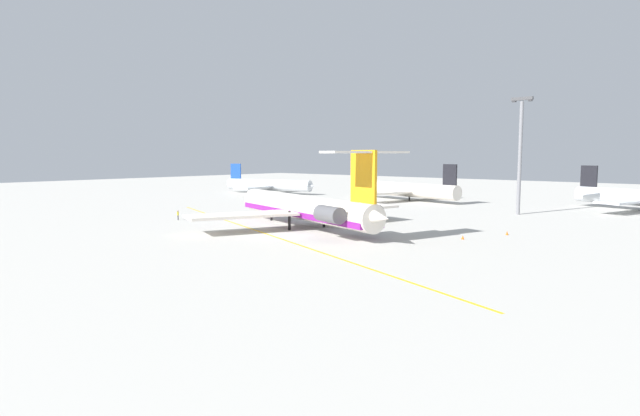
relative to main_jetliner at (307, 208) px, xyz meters
name	(u,v)px	position (x,y,z in m)	size (l,w,h in m)	color
ground	(269,236)	(0.80, -8.68, -3.24)	(367.33, 367.33, 0.00)	#B7B5AD
main_jetliner	(307,208)	(0.00, 0.00, 0.00)	(39.97, 35.87, 11.90)	silver
airliner_far_left	(271,185)	(-57.74, 47.37, -0.70)	(28.68, 28.64, 8.65)	silver
airliner_mid_left	(407,190)	(-15.34, 53.46, -0.54)	(30.59, 30.46, 9.18)	silver
ground_crew_near_nose	(329,204)	(-15.99, 24.18, -2.11)	(0.29, 0.44, 1.80)	black
ground_crew_near_tail	(178,214)	(-24.35, -6.66, -2.19)	(0.27, 0.38, 1.66)	black
ground_crew_portside	(340,206)	(-11.88, 22.83, -2.15)	(0.43, 0.28, 1.74)	black
ground_crew_starboard	(341,205)	(-13.50, 24.95, -2.20)	(0.42, 0.26, 1.65)	black
safety_cone_nose	(335,208)	(-15.58, 25.81, -2.97)	(0.40, 0.40, 0.55)	#EA590F
safety_cone_wingtip	(463,237)	(22.69, 6.22, -2.97)	(0.40, 0.40, 0.55)	#EA590F
safety_cone_tail	(507,233)	(25.67, 13.92, -2.97)	(0.40, 0.40, 0.55)	#EA590F
taxiway_centreline	(265,234)	(-1.10, -7.65, -3.24)	(87.73, 0.36, 0.01)	gold
light_mast	(520,150)	(17.01, 40.93, 8.96)	(4.00, 0.70, 22.02)	slate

